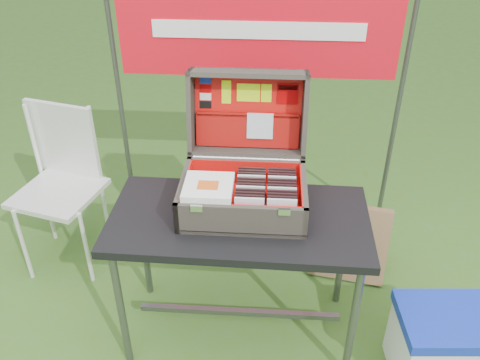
# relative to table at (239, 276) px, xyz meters

# --- Properties ---
(ground) EXTENTS (80.00, 80.00, 0.00)m
(ground) POSITION_rel_table_xyz_m (0.04, -0.09, -0.37)
(ground) COLOR #3A611C
(ground) RESTS_ON ground
(table) EXTENTS (1.20, 0.61, 0.74)m
(table) POSITION_rel_table_xyz_m (0.00, 0.00, 0.00)
(table) COLOR black
(table) RESTS_ON ground
(table_top) EXTENTS (1.20, 0.61, 0.04)m
(table_top) POSITION_rel_table_xyz_m (0.00, 0.00, 0.35)
(table_top) COLOR black
(table_top) RESTS_ON ground
(table_leg_fl) EXTENTS (0.04, 0.04, 0.70)m
(table_leg_fl) POSITION_rel_table_xyz_m (-0.53, -0.24, -0.02)
(table_leg_fl) COLOR #59595B
(table_leg_fl) RESTS_ON ground
(table_leg_fr) EXTENTS (0.04, 0.04, 0.70)m
(table_leg_fr) POSITION_rel_table_xyz_m (0.53, -0.24, -0.02)
(table_leg_fr) COLOR #59595B
(table_leg_fr) RESTS_ON ground
(table_leg_bl) EXTENTS (0.04, 0.04, 0.70)m
(table_leg_bl) POSITION_rel_table_xyz_m (-0.53, 0.24, -0.02)
(table_leg_bl) COLOR #59595B
(table_leg_bl) RESTS_ON ground
(table_leg_br) EXTENTS (0.04, 0.04, 0.70)m
(table_leg_br) POSITION_rel_table_xyz_m (0.53, 0.24, -0.02)
(table_leg_br) COLOR #59595B
(table_leg_br) RESTS_ON ground
(table_brace) EXTENTS (1.04, 0.03, 0.03)m
(table_brace) POSITION_rel_table_xyz_m (0.00, 0.00, -0.25)
(table_brace) COLOR #59595B
(table_brace) RESTS_ON ground
(suitcase) EXTENTS (0.57, 0.57, 0.54)m
(suitcase) POSITION_rel_table_xyz_m (0.02, 0.12, 0.64)
(suitcase) COLOR #4C463C
(suitcase) RESTS_ON table
(suitcase_base_bottom) EXTENTS (0.57, 0.41, 0.02)m
(suitcase_base_bottom) POSITION_rel_table_xyz_m (0.02, 0.06, 0.38)
(suitcase_base_bottom) COLOR #4C463C
(suitcase_base_bottom) RESTS_ON table_top
(suitcase_base_wall_front) EXTENTS (0.57, 0.02, 0.15)m
(suitcase_base_wall_front) POSITION_rel_table_xyz_m (0.02, -0.13, 0.45)
(suitcase_base_wall_front) COLOR #4C463C
(suitcase_base_wall_front) RESTS_ON table_top
(suitcase_base_wall_back) EXTENTS (0.57, 0.02, 0.15)m
(suitcase_base_wall_back) POSITION_rel_table_xyz_m (0.02, 0.25, 0.45)
(suitcase_base_wall_back) COLOR #4C463C
(suitcase_base_wall_back) RESTS_ON table_top
(suitcase_base_wall_left) EXTENTS (0.02, 0.41, 0.15)m
(suitcase_base_wall_left) POSITION_rel_table_xyz_m (-0.26, 0.06, 0.45)
(suitcase_base_wall_left) COLOR #4C463C
(suitcase_base_wall_left) RESTS_ON table_top
(suitcase_base_wall_right) EXTENTS (0.02, 0.41, 0.15)m
(suitcase_base_wall_right) POSITION_rel_table_xyz_m (0.29, 0.06, 0.45)
(suitcase_base_wall_right) COLOR #4C463C
(suitcase_base_wall_right) RESTS_ON table_top
(suitcase_liner_floor) EXTENTS (0.53, 0.36, 0.01)m
(suitcase_liner_floor) POSITION_rel_table_xyz_m (0.02, 0.06, 0.40)
(suitcase_liner_floor) COLOR red
(suitcase_liner_floor) RESTS_ON suitcase_base_bottom
(suitcase_latch_left) EXTENTS (0.05, 0.01, 0.03)m
(suitcase_latch_left) POSITION_rel_table_xyz_m (-0.17, -0.15, 0.51)
(suitcase_latch_left) COLOR silver
(suitcase_latch_left) RESTS_ON suitcase_base_wall_front
(suitcase_latch_right) EXTENTS (0.05, 0.01, 0.03)m
(suitcase_latch_right) POSITION_rel_table_xyz_m (0.20, -0.15, 0.51)
(suitcase_latch_right) COLOR silver
(suitcase_latch_right) RESTS_ON suitcase_base_wall_front
(suitcase_hinge) EXTENTS (0.51, 0.02, 0.02)m
(suitcase_hinge) POSITION_rel_table_xyz_m (0.02, 0.26, 0.52)
(suitcase_hinge) COLOR silver
(suitcase_hinge) RESTS_ON suitcase_base_wall_back
(suitcase_lid_back) EXTENTS (0.57, 0.10, 0.40)m
(suitcase_lid_back) POSITION_rel_table_xyz_m (0.02, 0.44, 0.70)
(suitcase_lid_back) COLOR #4C463C
(suitcase_lid_back) RESTS_ON suitcase_base_wall_back
(suitcase_lid_rim_far) EXTENTS (0.57, 0.15, 0.05)m
(suitcase_lid_rim_far) POSITION_rel_table_xyz_m (0.02, 0.41, 0.90)
(suitcase_lid_rim_far) COLOR #4C463C
(suitcase_lid_rim_far) RESTS_ON suitcase_lid_back
(suitcase_lid_rim_near) EXTENTS (0.57, 0.15, 0.05)m
(suitcase_lid_rim_near) POSITION_rel_table_xyz_m (0.02, 0.34, 0.52)
(suitcase_lid_rim_near) COLOR #4C463C
(suitcase_lid_rim_near) RESTS_ON suitcase_lid_back
(suitcase_lid_rim_left) EXTENTS (0.02, 0.23, 0.43)m
(suitcase_lid_rim_left) POSITION_rel_table_xyz_m (-0.26, 0.38, 0.71)
(suitcase_lid_rim_left) COLOR #4C463C
(suitcase_lid_rim_left) RESTS_ON suitcase_lid_back
(suitcase_lid_rim_right) EXTENTS (0.02, 0.23, 0.43)m
(suitcase_lid_rim_right) POSITION_rel_table_xyz_m (0.29, 0.38, 0.71)
(suitcase_lid_rim_right) COLOR #4C463C
(suitcase_lid_rim_right) RESTS_ON suitcase_lid_back
(suitcase_lid_liner) EXTENTS (0.52, 0.07, 0.35)m
(suitcase_lid_liner) POSITION_rel_table_xyz_m (0.02, 0.43, 0.70)
(suitcase_lid_liner) COLOR red
(suitcase_lid_liner) RESTS_ON suitcase_lid_back
(suitcase_liner_wall_front) EXTENTS (0.53, 0.01, 0.13)m
(suitcase_liner_wall_front) POSITION_rel_table_xyz_m (0.02, -0.12, 0.46)
(suitcase_liner_wall_front) COLOR red
(suitcase_liner_wall_front) RESTS_ON suitcase_base_bottom
(suitcase_liner_wall_back) EXTENTS (0.53, 0.01, 0.13)m
(suitcase_liner_wall_back) POSITION_rel_table_xyz_m (0.02, 0.24, 0.46)
(suitcase_liner_wall_back) COLOR red
(suitcase_liner_wall_back) RESTS_ON suitcase_base_bottom
(suitcase_liner_wall_left) EXTENTS (0.01, 0.36, 0.13)m
(suitcase_liner_wall_left) POSITION_rel_table_xyz_m (-0.24, 0.06, 0.46)
(suitcase_liner_wall_left) COLOR red
(suitcase_liner_wall_left) RESTS_ON suitcase_base_bottom
(suitcase_liner_wall_right) EXTENTS (0.01, 0.36, 0.13)m
(suitcase_liner_wall_right) POSITION_rel_table_xyz_m (0.27, 0.06, 0.46)
(suitcase_liner_wall_right) COLOR red
(suitcase_liner_wall_right) RESTS_ON suitcase_base_bottom
(suitcase_lid_pocket) EXTENTS (0.51, 0.06, 0.17)m
(suitcase_lid_pocket) POSITION_rel_table_xyz_m (0.02, 0.39, 0.61)
(suitcase_lid_pocket) COLOR #980F0B
(suitcase_lid_pocket) RESTS_ON suitcase_lid_liner
(suitcase_pocket_edge) EXTENTS (0.50, 0.02, 0.02)m
(suitcase_pocket_edge) POSITION_rel_table_xyz_m (0.02, 0.40, 0.69)
(suitcase_pocket_edge) COLOR #980F0B
(suitcase_pocket_edge) RESTS_ON suitcase_lid_pocket
(suitcase_pocket_cd) EXTENTS (0.13, 0.03, 0.13)m
(suitcase_pocket_cd) POSITION_rel_table_xyz_m (0.08, 0.38, 0.64)
(suitcase_pocket_cd) COLOR silver
(suitcase_pocket_cd) RESTS_ON suitcase_lid_pocket
(lid_sticker_cc_a) EXTENTS (0.06, 0.01, 0.03)m
(lid_sticker_cc_a) POSITION_rel_table_xyz_m (-0.19, 0.45, 0.84)
(lid_sticker_cc_a) COLOR #1933B2
(lid_sticker_cc_a) RESTS_ON suitcase_lid_liner
(lid_sticker_cc_b) EXTENTS (0.06, 0.01, 0.03)m
(lid_sticker_cc_b) POSITION_rel_table_xyz_m (-0.19, 0.44, 0.80)
(lid_sticker_cc_b) COLOR #A70002
(lid_sticker_cc_b) RESTS_ON suitcase_lid_liner
(lid_sticker_cc_c) EXTENTS (0.06, 0.01, 0.03)m
(lid_sticker_cc_c) POSITION_rel_table_xyz_m (-0.19, 0.43, 0.77)
(lid_sticker_cc_c) COLOR white
(lid_sticker_cc_c) RESTS_ON suitcase_lid_liner
(lid_sticker_cc_d) EXTENTS (0.06, 0.01, 0.03)m
(lid_sticker_cc_d) POSITION_rel_table_xyz_m (-0.19, 0.43, 0.73)
(lid_sticker_cc_d) COLOR black
(lid_sticker_cc_d) RESTS_ON suitcase_lid_liner
(lid_card_neon_tall) EXTENTS (0.05, 0.02, 0.11)m
(lid_card_neon_tall) POSITION_rel_table_xyz_m (-0.09, 0.44, 0.79)
(lid_card_neon_tall) COLOR #C1F20F
(lid_card_neon_tall) RESTS_ON suitcase_lid_liner
(lid_card_neon_main) EXTENTS (0.11, 0.02, 0.09)m
(lid_card_neon_main) POSITION_rel_table_xyz_m (0.02, 0.44, 0.79)
(lid_card_neon_main) COLOR #C1F20F
(lid_card_neon_main) RESTS_ON suitcase_lid_liner
(lid_card_neon_small) EXTENTS (0.05, 0.02, 0.09)m
(lid_card_neon_small) POSITION_rel_table_xyz_m (0.10, 0.44, 0.79)
(lid_card_neon_small) COLOR #C1F20F
(lid_card_neon_small) RESTS_ON suitcase_lid_liner
(lid_sticker_band) EXTENTS (0.10, 0.02, 0.10)m
(lid_sticker_band) POSITION_rel_table_xyz_m (0.20, 0.44, 0.79)
(lid_sticker_band) COLOR #A70002
(lid_sticker_band) RESTS_ON suitcase_lid_liner
(lid_sticker_band_bar) EXTENTS (0.09, 0.01, 0.02)m
(lid_sticker_band_bar) POSITION_rel_table_xyz_m (0.20, 0.44, 0.82)
(lid_sticker_band_bar) COLOR black
(lid_sticker_band_bar) RESTS_ON suitcase_lid_liner
(cd_left_0) EXTENTS (0.13, 0.01, 0.14)m
(cd_left_0) POSITION_rel_table_xyz_m (0.05, -0.10, 0.47)
(cd_left_0) COLOR silver
(cd_left_0) RESTS_ON suitcase_liner_floor
(cd_left_1) EXTENTS (0.13, 0.01, 0.14)m
(cd_left_1) POSITION_rel_table_xyz_m (0.05, -0.08, 0.47)
(cd_left_1) COLOR black
(cd_left_1) RESTS_ON suitcase_liner_floor
(cd_left_2) EXTENTS (0.13, 0.01, 0.14)m
(cd_left_2) POSITION_rel_table_xyz_m (0.05, -0.05, 0.47)
(cd_left_2) COLOR black
(cd_left_2) RESTS_ON suitcase_liner_floor
(cd_left_3) EXTENTS (0.13, 0.01, 0.14)m
(cd_left_3) POSITION_rel_table_xyz_m (0.05, -0.03, 0.47)
(cd_left_3) COLOR black
(cd_left_3) RESTS_ON suitcase_liner_floor
(cd_left_4) EXTENTS (0.13, 0.01, 0.14)m
(cd_left_4) POSITION_rel_table_xyz_m (0.05, -0.01, 0.47)
(cd_left_4) COLOR silver
(cd_left_4) RESTS_ON suitcase_liner_floor
(cd_left_5) EXTENTS (0.13, 0.01, 0.14)m
(cd_left_5) POSITION_rel_table_xyz_m (0.05, 0.01, 0.47)
(cd_left_5) COLOR black
(cd_left_5) RESTS_ON suitcase_liner_floor
(cd_left_6) EXTENTS (0.13, 0.01, 0.14)m
(cd_left_6) POSITION_rel_table_xyz_m (0.05, 0.04, 0.47)
(cd_left_6) COLOR black
(cd_left_6) RESTS_ON suitcase_liner_floor
(cd_left_7) EXTENTS (0.13, 0.01, 0.14)m
(cd_left_7) POSITION_rel_table_xyz_m (0.05, 0.06, 0.47)
(cd_left_7) COLOR black
(cd_left_7) RESTS_ON suitcase_liner_floor
(cd_left_8) EXTENTS (0.13, 0.01, 0.14)m
(cd_left_8) POSITION_rel_table_xyz_m (0.05, 0.08, 0.47)
(cd_left_8) COLOR silver
(cd_left_8) RESTS_ON suitcase_liner_floor
(cd_left_9) EXTENTS (0.13, 0.01, 0.14)m
(cd_left_9) POSITION_rel_table_xyz_m (0.05, 0.10, 0.47)
(cd_left_9) COLOR black
(cd_left_9) RESTS_ON suitcase_liner_floor
(cd_left_10) EXTENTS (0.13, 0.01, 0.14)m
(cd_left_10) POSITION_rel_table_xyz_m (0.05, 0.13, 0.47)
(cd_left_10) COLOR black
(cd_left_10) RESTS_ON suitcase_liner_floor
(cd_left_11) EXTENTS (0.13, 0.01, 0.14)m
(cd_left_11) POSITION_rel_table_xyz_m (0.05, 0.15, 0.47)
(cd_left_11) COLOR black
(cd_left_11) RESTS_ON suitcase_liner_floor
(cd_right_0) EXTENTS (0.13, 0.01, 0.14)m
(cd_right_0) POSITION_rel_table_xyz_m (0.19, -0.10, 0.47)
(cd_right_0) COLOR silver
(cd_right_0) RESTS_ON suitcase_liner_floor
(cd_right_1) EXTENTS (0.13, 0.01, 0.14)m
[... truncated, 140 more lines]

